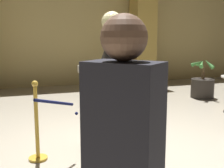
{
  "coord_description": "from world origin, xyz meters",
  "views": [
    {
      "loc": [
        -1.56,
        -3.68,
        1.55
      ],
      "look_at": [
        -0.35,
        -0.16,
        0.93
      ],
      "focal_mm": 45.14,
      "sensor_mm": 36.0,
      "label": 1
    }
  ],
  "objects_px": {
    "pedestal_clock": "(112,98)",
    "potted_palm_right": "(202,86)",
    "stanchion_near": "(37,133)",
    "stanchion_far": "(126,154)"
  },
  "relations": [
    {
      "from": "pedestal_clock",
      "to": "potted_palm_right",
      "type": "distance_m",
      "value": 4.23
    },
    {
      "from": "pedestal_clock",
      "to": "stanchion_near",
      "type": "xyz_separation_m",
      "value": [
        -1.0,
        0.02,
        -0.38
      ]
    },
    {
      "from": "pedestal_clock",
      "to": "stanchion_far",
      "type": "bearing_deg",
      "value": -100.51
    },
    {
      "from": "stanchion_near",
      "to": "pedestal_clock",
      "type": "bearing_deg",
      "value": -0.88
    },
    {
      "from": "stanchion_near",
      "to": "stanchion_far",
      "type": "distance_m",
      "value": 1.28
    },
    {
      "from": "stanchion_far",
      "to": "pedestal_clock",
      "type": "bearing_deg",
      "value": 79.49
    },
    {
      "from": "pedestal_clock",
      "to": "stanchion_far",
      "type": "height_order",
      "value": "pedestal_clock"
    },
    {
      "from": "stanchion_near",
      "to": "stanchion_far",
      "type": "xyz_separation_m",
      "value": [
        0.82,
        -0.98,
        -0.0
      ]
    },
    {
      "from": "pedestal_clock",
      "to": "stanchion_far",
      "type": "distance_m",
      "value": 1.05
    },
    {
      "from": "stanchion_far",
      "to": "potted_palm_right",
      "type": "height_order",
      "value": "potted_palm_right"
    }
  ]
}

